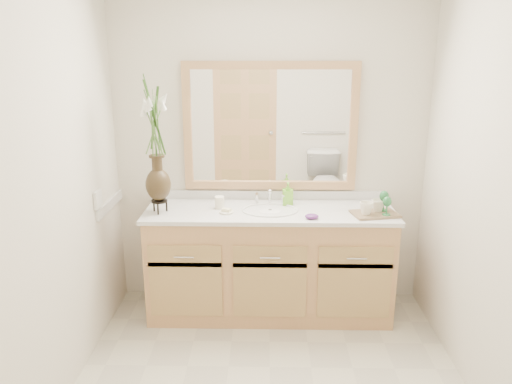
{
  "coord_description": "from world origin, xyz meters",
  "views": [
    {
      "loc": [
        -0.03,
        -2.49,
        1.97
      ],
      "look_at": [
        -0.1,
        0.65,
        1.07
      ],
      "focal_mm": 35.0,
      "sensor_mm": 36.0,
      "label": 1
    }
  ],
  "objects_px": {
    "tray": "(375,214)",
    "tumbler": "(220,202)",
    "soap_bottle": "(288,195)",
    "flower_vase": "(155,131)"
  },
  "relations": [
    {
      "from": "tray",
      "to": "tumbler",
      "type": "bearing_deg",
      "value": 161.1
    },
    {
      "from": "tray",
      "to": "soap_bottle",
      "type": "bearing_deg",
      "value": 146.9
    },
    {
      "from": "flower_vase",
      "to": "tray",
      "type": "relative_size",
      "value": 2.75
    },
    {
      "from": "flower_vase",
      "to": "soap_bottle",
      "type": "height_order",
      "value": "flower_vase"
    },
    {
      "from": "tumbler",
      "to": "tray",
      "type": "distance_m",
      "value": 1.13
    },
    {
      "from": "tumbler",
      "to": "flower_vase",
      "type": "bearing_deg",
      "value": -166.12
    },
    {
      "from": "soap_bottle",
      "to": "tray",
      "type": "distance_m",
      "value": 0.66
    },
    {
      "from": "flower_vase",
      "to": "soap_bottle",
      "type": "bearing_deg",
      "value": 12.4
    },
    {
      "from": "tumbler",
      "to": "tray",
      "type": "xyz_separation_m",
      "value": [
        1.12,
        -0.14,
        -0.04
      ]
    },
    {
      "from": "soap_bottle",
      "to": "tumbler",
      "type": "bearing_deg",
      "value": -169.09
    }
  ]
}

